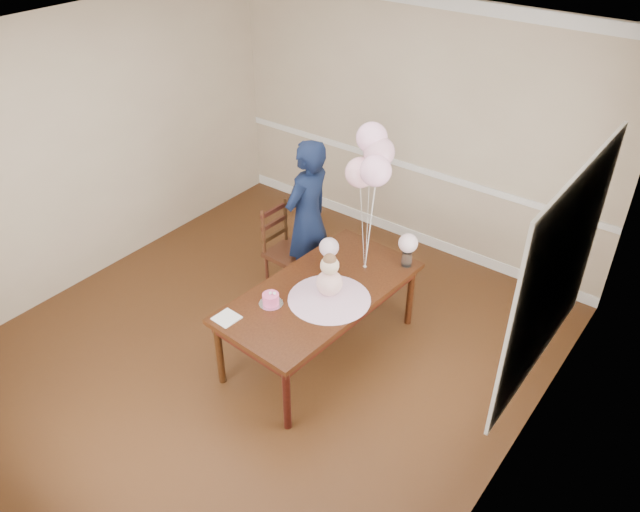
{
  "coord_description": "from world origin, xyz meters",
  "views": [
    {
      "loc": [
        2.98,
        -3.06,
        3.91
      ],
      "look_at": [
        0.42,
        0.32,
        1.05
      ],
      "focal_mm": 35.0,
      "sensor_mm": 36.0,
      "label": 1
    }
  ],
  "objects_px": {
    "dining_table_top": "(320,292)",
    "woman": "(307,219)",
    "birthday_cake": "(271,299)",
    "dining_chair_seat": "(288,253)"
  },
  "relations": [
    {
      "from": "dining_table_top",
      "to": "woman",
      "type": "relative_size",
      "value": 1.12
    },
    {
      "from": "birthday_cake",
      "to": "dining_chair_seat",
      "type": "relative_size",
      "value": 0.35
    },
    {
      "from": "dining_table_top",
      "to": "woman",
      "type": "bearing_deg",
      "value": 138.07
    },
    {
      "from": "dining_table_top",
      "to": "dining_chair_seat",
      "type": "relative_size",
      "value": 4.69
    },
    {
      "from": "dining_table_top",
      "to": "birthday_cake",
      "type": "distance_m",
      "value": 0.46
    },
    {
      "from": "birthday_cake",
      "to": "dining_chair_seat",
      "type": "distance_m",
      "value": 1.24
    },
    {
      "from": "woman",
      "to": "dining_chair_seat",
      "type": "bearing_deg",
      "value": -55.87
    },
    {
      "from": "dining_chair_seat",
      "to": "woman",
      "type": "distance_m",
      "value": 0.46
    },
    {
      "from": "woman",
      "to": "dining_table_top",
      "type": "bearing_deg",
      "value": 45.15
    },
    {
      "from": "birthday_cake",
      "to": "woman",
      "type": "height_order",
      "value": "woman"
    }
  ]
}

